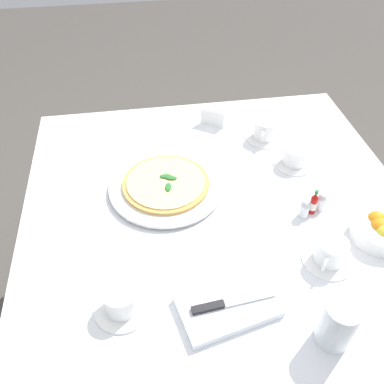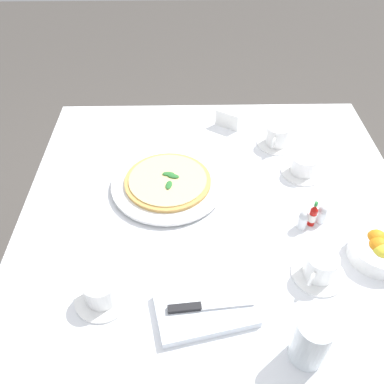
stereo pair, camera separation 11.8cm
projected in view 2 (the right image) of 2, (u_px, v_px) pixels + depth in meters
The scene contains 16 objects.
ground_plane at pixel (210, 334), 1.66m from camera, with size 8.00×8.00×0.00m, color #4C4742.
dining_table at pixel (215, 238), 1.25m from camera, with size 1.11×1.11×0.73m.
pizza_plate at pixel (168, 184), 1.22m from camera, with size 0.34×0.34×0.02m.
pizza at pixel (168, 181), 1.21m from camera, with size 0.26×0.26×0.02m.
coffee_cup_right_edge at pixel (277, 137), 1.36m from camera, with size 0.13×0.13×0.07m.
coffee_cup_far_left at pixel (320, 267), 0.97m from camera, with size 0.13×0.13×0.07m.
coffee_cup_near_left at pixel (303, 166), 1.25m from camera, with size 0.13×0.13×0.06m.
coffee_cup_back_corner at pixel (101, 291), 0.93m from camera, with size 0.13×0.13×0.06m.
water_glass_far_right at pixel (311, 342), 0.81m from camera, with size 0.07×0.07×0.12m.
napkin_folded at pixel (206, 309), 0.91m from camera, with size 0.24×0.17×0.02m.
dinner_knife at pixel (207, 306), 0.90m from camera, with size 0.20×0.04×0.01m.
citrus_bowl at pixel (380, 249), 1.02m from camera, with size 0.15×0.15×0.06m.
hot_sauce_bottle at pixel (313, 215), 1.09m from camera, with size 0.02×0.02×0.08m.
salt_shaker at pixel (322, 215), 1.11m from camera, with size 0.03×0.03×0.06m.
pepper_shaker at pixel (303, 221), 1.09m from camera, with size 0.03×0.03×0.06m.
menu_card at pixel (227, 121), 1.43m from camera, with size 0.08×0.05×0.06m.
Camera 2 is at (-0.09, -0.81, 1.56)m, focal length 38.17 mm.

